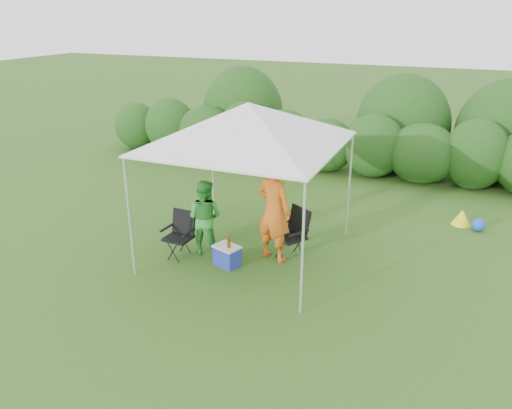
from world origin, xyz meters
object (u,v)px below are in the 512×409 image
at_px(canopy, 248,124).
at_px(man, 274,210).
at_px(cooler, 227,255).
at_px(chair_right, 294,230).
at_px(woman, 204,217).
at_px(chair_left, 181,231).

height_order(canopy, man, canopy).
bearing_deg(cooler, canopy, 91.67).
distance_m(chair_right, woman, 1.65).
bearing_deg(canopy, cooler, -106.69).
relative_size(canopy, woman, 2.16).
bearing_deg(woman, cooler, 151.42).
bearing_deg(woman, canopy, -161.68).
bearing_deg(cooler, chair_left, -163.91).
xyz_separation_m(woman, cooler, (0.59, -0.30, -0.53)).
xyz_separation_m(canopy, chair_left, (-1.13, -0.54, -1.98)).
bearing_deg(woman, chair_right, -163.86).
distance_m(man, woman, 1.31).
distance_m(chair_left, man, 1.77).
bearing_deg(canopy, man, -1.39).
xyz_separation_m(man, cooler, (-0.67, -0.57, -0.76)).
bearing_deg(chair_left, cooler, 1.19).
bearing_deg(canopy, woman, -159.76).
bearing_deg(chair_right, cooler, -107.77).
relative_size(canopy, cooler, 5.84).
bearing_deg(canopy, chair_left, -154.51).
distance_m(chair_left, cooler, 1.00).
bearing_deg(man, chair_left, 33.27).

